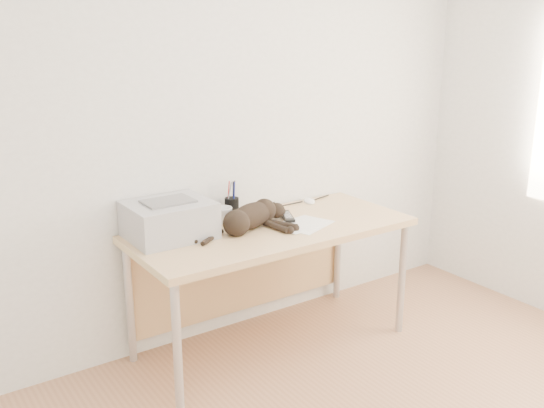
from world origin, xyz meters
TOP-DOWN VIEW (x-y plane):
  - wall_back at (0.00, 1.75)m, footprint 3.50×0.00m
  - desk at (0.00, 1.48)m, footprint 1.60×0.70m
  - printer at (-0.55, 1.56)m, footprint 0.43×0.37m
  - papers at (0.16, 1.32)m, footprint 0.37×0.30m
  - cat at (-0.12, 1.43)m, footprint 0.66×0.33m
  - mug at (-0.19, 1.61)m, footprint 0.14×0.14m
  - pen_cup at (-0.09, 1.68)m, footprint 0.08×0.08m
  - remote_grey at (-0.15, 1.59)m, footprint 0.06×0.19m
  - remote_black at (0.16, 1.47)m, footprint 0.13×0.21m
  - mouse at (0.48, 1.67)m, footprint 0.11×0.14m
  - cable_tangle at (0.00, 1.70)m, footprint 1.36×0.08m

SIDE VIEW (x-z plane):
  - desk at x=0.00m, z-range 0.24..0.98m
  - papers at x=0.16m, z-range 0.74..0.75m
  - cable_tangle at x=0.00m, z-range 0.74..0.75m
  - remote_grey at x=-0.15m, z-range 0.74..0.76m
  - remote_black at x=0.16m, z-range 0.74..0.76m
  - mouse at x=0.48m, z-range 0.74..0.78m
  - mug at x=-0.19m, z-range 0.74..0.83m
  - pen_cup at x=-0.09m, z-range 0.69..0.91m
  - cat at x=-0.12m, z-range 0.73..0.88m
  - printer at x=-0.55m, z-range 0.74..0.94m
  - wall_back at x=0.00m, z-range -0.45..3.05m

